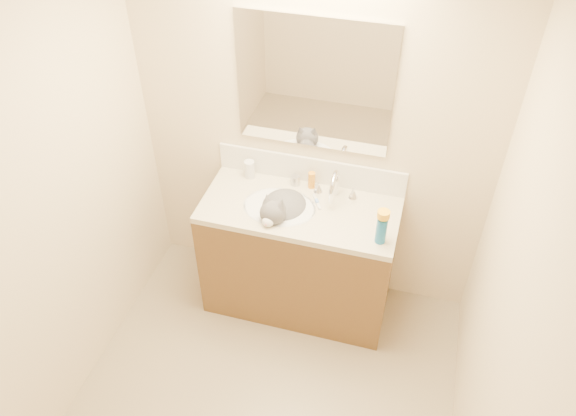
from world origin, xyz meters
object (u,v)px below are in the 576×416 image
Objects in this scene: pill_bottle at (250,169)px; spray_can at (381,230)px; faucet at (335,187)px; silver_jar at (295,180)px; basin at (279,215)px; cat at (282,211)px; vanity_cabinet at (299,259)px; amber_bottle at (312,180)px.

spray_can is (0.90, -0.37, 0.02)m from pill_bottle.
faucet reaches higher than silver_jar.
cat is (0.02, -0.00, 0.04)m from basin.
vanity_cabinet is 0.44m from cat.
faucet is 0.18m from amber_bottle.
silver_jar is 0.60× the size of amber_bottle.
pill_bottle is (-0.39, 0.20, 0.51)m from vanity_cabinet.
silver_jar is at bearing 165.26° from faucet.
faucet is at bearing 41.06° from cat.
vanity_cabinet is 0.40m from basin.
vanity_cabinet is at bearing 14.04° from basin.
basin is at bearing -41.18° from pill_bottle.
vanity_cabinet is 0.58m from faucet.
vanity_cabinet is 4.29× the size of faucet.
amber_bottle reaches higher than vanity_cabinet.
cat is 3.67× the size of pill_bottle.
basin is 2.73× the size of spray_can.
basin is at bearing -165.96° from vanity_cabinet.
faucet is at bearing 137.81° from spray_can.
silver_jar is at bearing 95.96° from cat.
cat reaches higher than pill_bottle.
spray_can is (0.59, -0.37, 0.05)m from silver_jar.
pill_bottle is (-0.57, 0.07, -0.03)m from faucet.
spray_can is (0.51, -0.16, 0.53)m from vanity_cabinet.
faucet is at bearing 37.29° from vanity_cabinet.
amber_bottle is at bearing 73.00° from cat.
vanity_cabinet is 7.29× the size of spray_can.
cat is 6.60× the size of silver_jar.
cat is at bearing -11.38° from basin.
spray_can is at bearing -22.16° from pill_bottle.
amber_bottle reaches higher than basin.
cat reaches higher than vanity_cabinet.
silver_jar is 0.70m from spray_can.
basin is 0.26m from silver_jar.
faucet reaches higher than pill_bottle.
pill_bottle reaches higher than amber_bottle.
vanity_cabinet is 0.53m from silver_jar.
basin is 4.08× the size of amber_bottle.
faucet is at bearing -14.74° from silver_jar.
silver_jar is at bearing 0.63° from pill_bottle.
faucet is 0.65× the size of cat.
faucet is 2.54× the size of amber_bottle.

